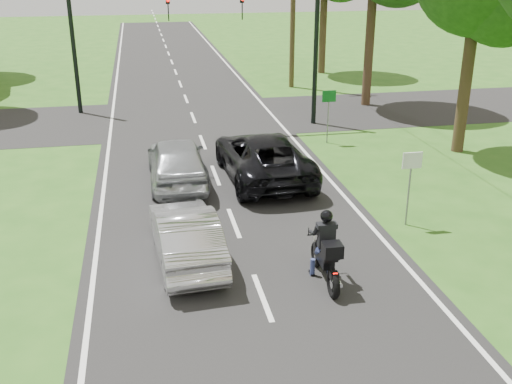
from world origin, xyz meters
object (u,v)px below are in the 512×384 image
Objects in this scene: dark_suv at (263,156)px; silver_suv at (177,161)px; sign_white at (411,171)px; sign_green at (329,104)px; motorcycle_rider at (326,255)px; silver_sedan at (186,235)px; traffic_signal at (274,29)px.

dark_suv is 2.85m from silver_suv.
sign_green is at bearing 88.57° from sign_white.
motorcycle_rider is 3.46m from silver_sedan.
sign_green is (0.20, 8.00, 0.00)m from sign_white.
sign_green is (1.56, -3.02, -2.54)m from traffic_signal.
traffic_signal reaches higher than sign_green.
traffic_signal is 3.00× the size of sign_green.
dark_suv is 4.94m from sign_green.
traffic_signal is at bearing 97.05° from sign_white.
sign_green is (6.21, 3.48, 0.81)m from silver_suv.
motorcycle_rider is at bearing -107.57° from sign_green.
sign_green is (6.38, 8.92, 0.91)m from silver_sedan.
motorcycle_rider is 0.98× the size of sign_green.
sign_green is at bearing -62.62° from traffic_signal.
sign_green reaches higher than dark_suv.
silver_sedan is 11.00m from sign_green.
silver_suv is at bearing 113.10° from motorcycle_rider.
sign_green reaches higher than motorcycle_rider.
dark_suv is at bearing -133.61° from sign_green.
traffic_signal reaches higher than sign_white.
dark_suv is 2.60× the size of sign_green.
sign_white is (6.01, -4.52, 0.81)m from silver_suv.
traffic_signal is at bearing 117.38° from sign_green.
sign_white reaches higher than silver_sedan.
silver_suv is 7.56m from sign_white.
dark_suv reaches higher than silver_sedan.
sign_white is at bearing -82.95° from traffic_signal.
silver_sedan is 0.90× the size of silver_suv.
motorcycle_rider is 7.66m from silver_suv.
motorcycle_rider reaches higher than silver_sedan.
sign_green is at bearing -129.40° from silver_sedan.
silver_sedan is (-3.03, 1.67, -0.02)m from motorcycle_rider.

